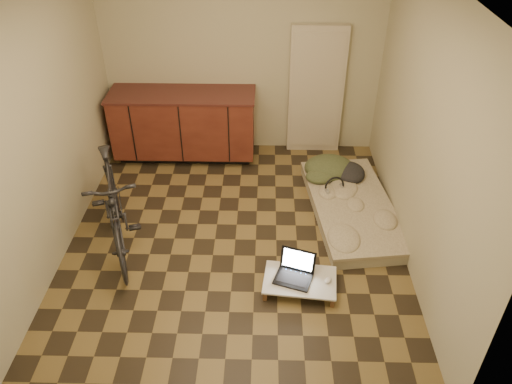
{
  "coord_description": "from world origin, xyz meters",
  "views": [
    {
      "loc": [
        0.31,
        -4.04,
        3.52
      ],
      "look_at": [
        0.22,
        0.11,
        0.55
      ],
      "focal_mm": 35.0,
      "sensor_mm": 36.0,
      "label": 1
    }
  ],
  "objects_px": {
    "bicycle": "(113,201)",
    "futon": "(352,208)",
    "lap_desk": "(300,280)",
    "laptop": "(295,272)"
  },
  "relations": [
    {
      "from": "lap_desk",
      "to": "futon",
      "type": "bearing_deg",
      "value": 67.25
    },
    {
      "from": "bicycle",
      "to": "laptop",
      "type": "distance_m",
      "value": 1.92
    },
    {
      "from": "futon",
      "to": "lap_desk",
      "type": "height_order",
      "value": "futon"
    },
    {
      "from": "bicycle",
      "to": "laptop",
      "type": "bearing_deg",
      "value": -35.34
    },
    {
      "from": "lap_desk",
      "to": "laptop",
      "type": "bearing_deg",
      "value": 143.43
    },
    {
      "from": "bicycle",
      "to": "futon",
      "type": "height_order",
      "value": "bicycle"
    },
    {
      "from": "futon",
      "to": "lap_desk",
      "type": "relative_size",
      "value": 2.62
    },
    {
      "from": "futon",
      "to": "lap_desk",
      "type": "bearing_deg",
      "value": -126.06
    },
    {
      "from": "bicycle",
      "to": "futon",
      "type": "bearing_deg",
      "value": -5.3
    },
    {
      "from": "lap_desk",
      "to": "laptop",
      "type": "height_order",
      "value": "laptop"
    }
  ]
}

